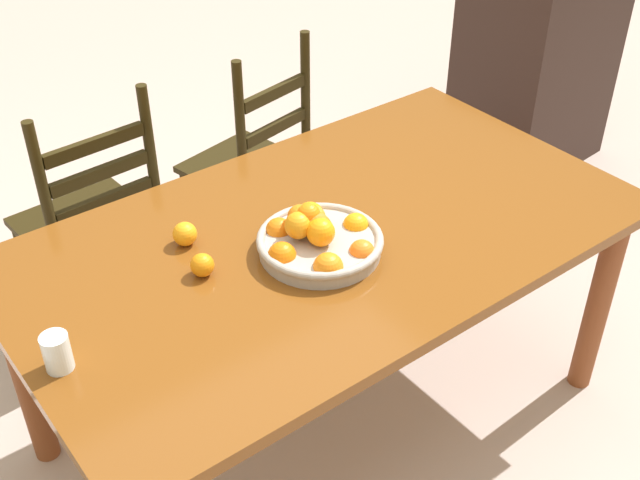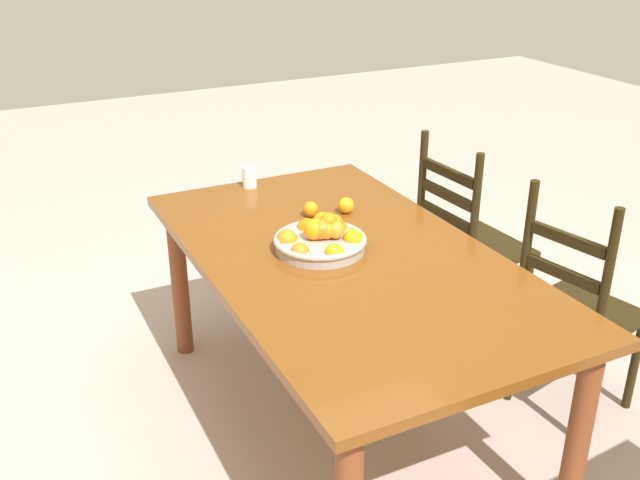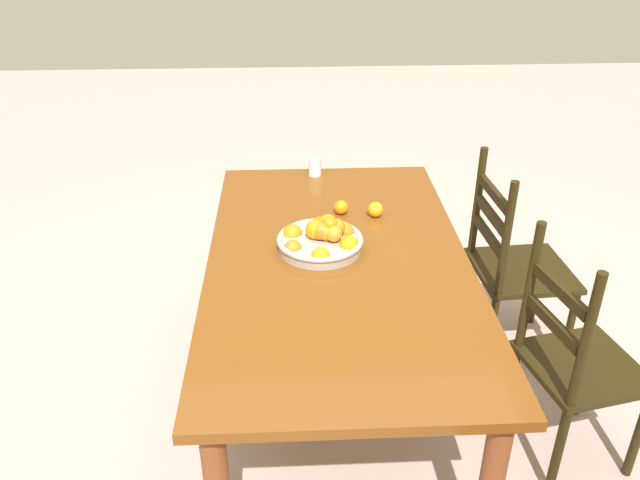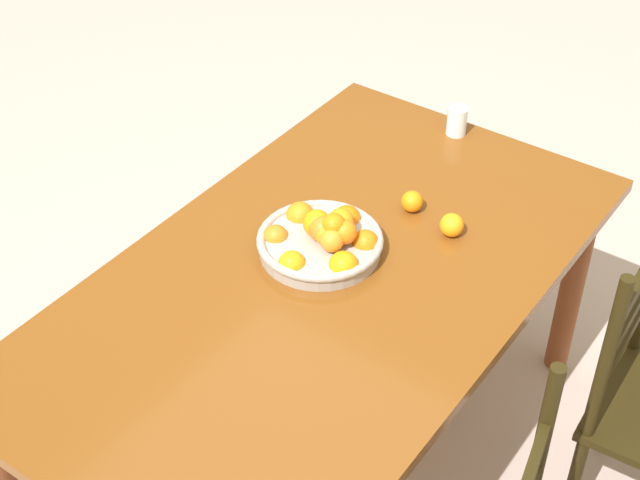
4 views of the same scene
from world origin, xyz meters
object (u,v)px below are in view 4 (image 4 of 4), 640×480
dining_table (324,303)px  orange_loose_0 (452,225)px  drinking_glass (457,121)px  fruit_bowl (322,239)px  orange_loose_1 (412,201)px

dining_table → orange_loose_0: (-0.35, 0.19, 0.13)m
drinking_glass → fruit_bowl: bearing=-0.4°
orange_loose_1 → dining_table: bearing=-5.9°
dining_table → drinking_glass: 0.83m
fruit_bowl → orange_loose_0: bearing=137.0°
fruit_bowl → orange_loose_1: 0.32m
fruit_bowl → orange_loose_0: fruit_bowl is taller
drinking_glass → orange_loose_1: bearing=12.6°
fruit_bowl → orange_loose_1: (-0.30, 0.10, -0.01)m
orange_loose_1 → drinking_glass: 0.45m
dining_table → fruit_bowl: bearing=-142.5°
dining_table → drinking_glass: drinking_glass is taller
dining_table → orange_loose_0: size_ratio=26.60×
dining_table → orange_loose_1: 0.41m
dining_table → orange_loose_1: orange_loose_1 is taller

